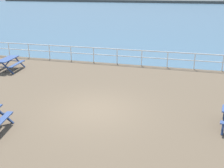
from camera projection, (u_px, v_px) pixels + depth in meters
name	position (u px, v px, depth m)	size (l,w,h in m)	color
ground_plane	(95.00, 112.00, 11.86)	(30.00, 24.00, 0.20)	brown
sea_band	(169.00, 12.00, 59.77)	(142.00, 90.00, 0.01)	#476B84
distant_shoreline	(176.00, 3.00, 98.85)	(142.00, 6.00, 1.80)	#4C4C47
seaward_railing	(129.00, 54.00, 18.61)	(23.07, 0.07, 1.08)	white
picnic_table_far_left	(8.00, 61.00, 17.39)	(1.70, 1.94, 0.80)	#334C84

